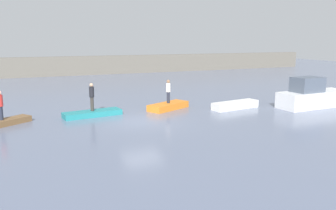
{
  "coord_description": "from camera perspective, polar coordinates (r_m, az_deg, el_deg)",
  "views": [
    {
      "loc": [
        -6.75,
        -19.8,
        5.07
      ],
      "look_at": [
        2.76,
        2.28,
        0.42
      ],
      "focal_mm": 36.7,
      "sensor_mm": 36.0,
      "label": 1
    }
  ],
  "objects": [
    {
      "name": "ground_plane",
      "position": [
        21.53,
        -4.36,
        -2.72
      ],
      "size": [
        120.0,
        120.0,
        0.0
      ],
      "primitive_type": "plane",
      "color": "slate"
    },
    {
      "name": "embankment_wall",
      "position": [
        50.23,
        -15.62,
        6.27
      ],
      "size": [
        80.0,
        1.2,
        2.66
      ],
      "primitive_type": "cube",
      "color": "#666056",
      "rests_on": "ground_plane"
    },
    {
      "name": "motorboat",
      "position": [
        28.04,
        22.87,
        1.39
      ],
      "size": [
        5.98,
        2.17,
        2.29
      ],
      "color": "white",
      "rests_on": "ground_plane"
    },
    {
      "name": "rowboat_brown",
      "position": [
        22.58,
        -25.86,
        -2.69
      ],
      "size": [
        3.36,
        2.68,
        0.35
      ],
      "primitive_type": "cube",
      "rotation": [
        0.0,
        0.0,
        0.59
      ],
      "color": "brown",
      "rests_on": "ground_plane"
    },
    {
      "name": "rowboat_teal",
      "position": [
        23.4,
        -12.42,
        -1.39
      ],
      "size": [
        3.94,
        1.62,
        0.36
      ],
      "primitive_type": "cube",
      "rotation": [
        0.0,
        0.0,
        0.13
      ],
      "color": "teal",
      "rests_on": "ground_plane"
    },
    {
      "name": "rowboat_orange",
      "position": [
        25.08,
        0.05,
        -0.19
      ],
      "size": [
        3.52,
        2.56,
        0.46
      ],
      "primitive_type": "cube",
      "rotation": [
        0.0,
        0.0,
        0.46
      ],
      "color": "orange",
      "rests_on": "ground_plane"
    },
    {
      "name": "rowboat_white",
      "position": [
        25.78,
        11.1,
        -0.0
      ],
      "size": [
        3.89,
        1.54,
        0.53
      ],
      "primitive_type": "cube",
      "rotation": [
        0.0,
        0.0,
        0.15
      ],
      "color": "white",
      "rests_on": "ground_plane"
    },
    {
      "name": "person_dark_shirt",
      "position": [
        23.17,
        -12.55,
        1.56
      ],
      "size": [
        0.32,
        0.32,
        1.86
      ],
      "color": "#38332D",
      "rests_on": "rowboat_teal"
    },
    {
      "name": "person_white_shirt",
      "position": [
        24.87,
        0.05,
        2.49
      ],
      "size": [
        0.32,
        0.32,
        1.71
      ],
      "color": "#232838",
      "rests_on": "rowboat_orange"
    },
    {
      "name": "person_red_shirt",
      "position": [
        22.35,
        -26.1,
        0.21
      ],
      "size": [
        0.32,
        0.32,
        1.75
      ],
      "color": "#232838",
      "rests_on": "rowboat_brown"
    }
  ]
}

